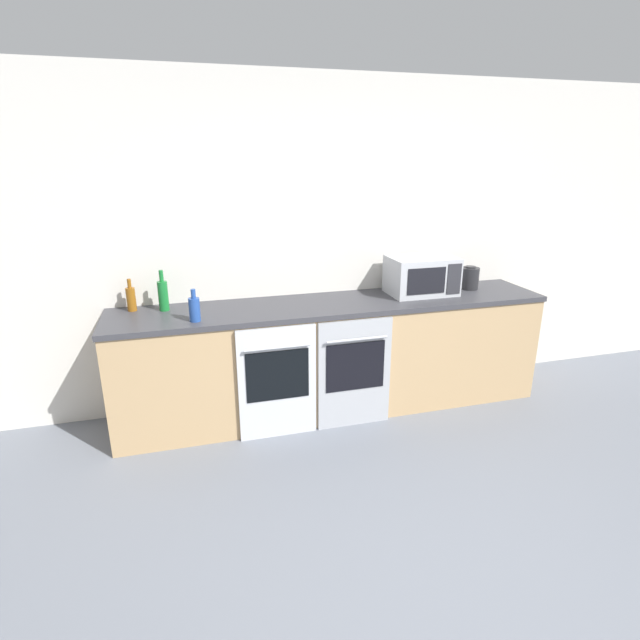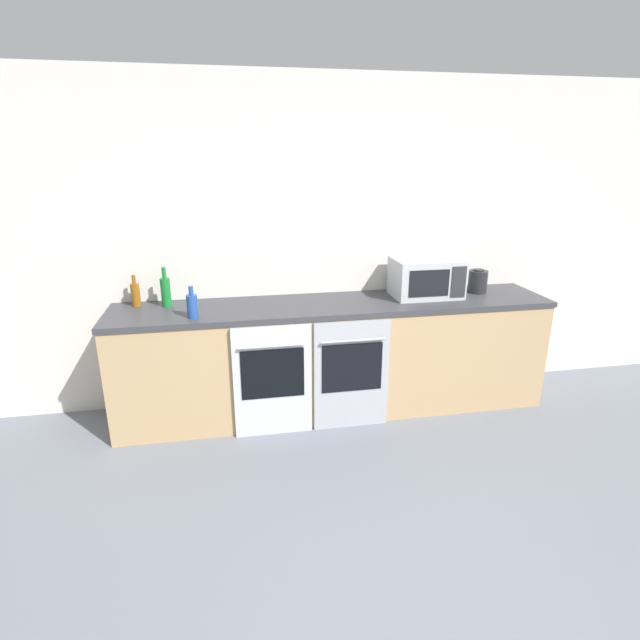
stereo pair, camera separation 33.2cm
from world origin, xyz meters
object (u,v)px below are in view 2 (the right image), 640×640
at_px(bottle_green, 166,291).
at_px(bottle_blue, 192,305).
at_px(microwave, 426,278).
at_px(kettle, 478,281).
at_px(bottle_amber, 135,294).
at_px(oven_left, 273,381).
at_px(oven_right, 351,374).

height_order(bottle_green, bottle_blue, bottle_green).
distance_m(microwave, bottle_blue, 1.85).
bearing_deg(kettle, bottle_amber, 177.64).
relative_size(bottle_green, bottle_blue, 1.33).
xyz_separation_m(bottle_green, kettle, (2.51, -0.06, -0.02)).
distance_m(oven_left, oven_right, 0.59).
relative_size(bottle_green, kettle, 1.54).
bearing_deg(bottle_green, oven_left, -32.00).
distance_m(oven_right, bottle_green, 1.53).
bearing_deg(bottle_amber, oven_left, -28.03).
relative_size(oven_right, bottle_amber, 3.56).
height_order(microwave, bottle_amber, microwave).
relative_size(oven_left, bottle_blue, 3.76).
height_order(bottle_green, bottle_amber, bottle_green).
height_order(oven_right, microwave, microwave).
xyz_separation_m(bottle_green, bottle_amber, (-0.23, 0.05, -0.02)).
height_order(oven_right, bottle_amber, bottle_amber).
relative_size(microwave, kettle, 2.75).
height_order(oven_left, bottle_green, bottle_green).
xyz_separation_m(bottle_blue, bottle_amber, (-0.44, 0.37, 0.00)).
distance_m(oven_left, microwave, 1.49).
height_order(oven_left, bottle_amber, bottle_amber).
height_order(oven_right, bottle_green, bottle_green).
bearing_deg(oven_right, bottle_amber, 161.67).
distance_m(oven_left, kettle, 1.90).
distance_m(oven_left, bottle_amber, 1.24).
bearing_deg(kettle, bottle_green, 178.62).
distance_m(oven_left, bottle_green, 1.06).
bearing_deg(oven_right, kettle, 19.09).
xyz_separation_m(microwave, bottle_amber, (-2.27, 0.14, -0.06)).
relative_size(bottle_amber, kettle, 1.23).
distance_m(bottle_green, bottle_amber, 0.24).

